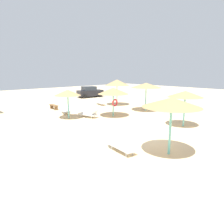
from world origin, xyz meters
name	(u,v)px	position (x,y,z in m)	size (l,w,h in m)	color
ground_plane	(144,138)	(0.00, 0.00, 0.00)	(80.00, 80.00, 0.00)	beige
parasol_0	(146,85)	(7.08, 5.54, 2.65)	(3.09, 3.09, 2.91)	#6BC6BC
parasol_1	(68,93)	(-0.70, 7.87, 2.26)	(2.26, 2.26, 2.51)	#6BC6BC
parasol_2	(117,83)	(7.45, 10.24, 2.74)	(2.93, 2.93, 3.09)	#6BC6BC
parasol_3	(113,91)	(2.76, 5.86, 2.32)	(2.79, 2.79, 2.62)	#6BC6BC
parasol_4	(172,103)	(-1.10, -2.43, 2.61)	(2.84, 2.84, 2.86)	#6BC6BC
parasol_5	(185,94)	(4.34, -0.24, 2.42)	(2.53, 2.53, 2.67)	#6BC6BC
lounger_0	(164,107)	(8.87, 4.48, 0.32)	(1.93, 0.79, 0.74)	white
lounger_1	(65,110)	(0.24, 10.10, 0.32)	(1.25, 1.96, 0.80)	white
lounger_2	(100,102)	(6.09, 11.77, 0.32)	(1.09, 1.97, 0.76)	white
lounger_3	(89,114)	(0.83, 6.99, 0.32)	(1.10, 1.96, 0.79)	white
lounger_4	(120,145)	(-2.60, -0.50, 0.32)	(0.87, 1.92, 0.80)	white
bench_0	(54,106)	(0.40, 12.81, 0.35)	(0.47, 1.52, 0.49)	brown
parked_car	(90,92)	(9.58, 18.65, 0.82)	(4.23, 2.52, 1.72)	black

